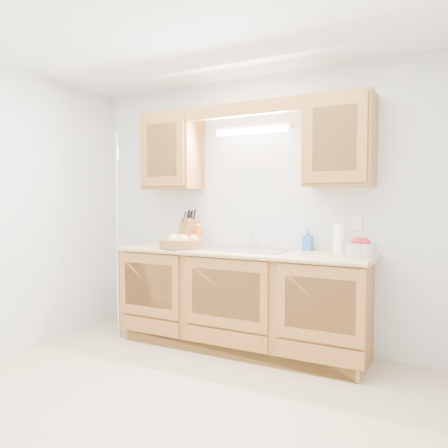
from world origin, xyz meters
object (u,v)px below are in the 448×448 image
Objects in this scene: knife_block at (189,231)px; paper_towel at (340,240)px; fruit_basket at (182,242)px; apple_bowl at (360,248)px.

paper_towel is (1.55, -0.12, -0.01)m from knife_block.
paper_towel is (1.39, 0.24, 0.06)m from fruit_basket.
fruit_basket is 1.54× the size of paper_towel.
apple_bowl is (1.73, -0.20, -0.07)m from knife_block.
apple_bowl is at bearing -24.64° from paper_towel.
knife_block is 1.28× the size of paper_towel.
knife_block is (-0.16, 0.36, 0.07)m from fruit_basket.
knife_block reaches higher than paper_towel.
paper_towel is 0.82× the size of apple_bowl.
knife_block is at bearing 173.29° from apple_bowl.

